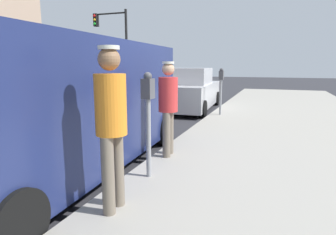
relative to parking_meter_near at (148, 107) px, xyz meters
name	(u,v)px	position (x,y,z in m)	size (l,w,h in m)	color
ground_plane	(106,157)	(-1.35, 0.96, -1.18)	(80.00, 80.00, 0.00)	#2D2D33
sidewalk_slab	(303,177)	(2.15, 0.96, -1.11)	(5.00, 32.00, 0.15)	#9E998E
parking_meter_near	(148,107)	(0.00, 0.00, 0.00)	(0.14, 0.18, 1.52)	gray
parking_meter_far	(221,83)	(0.00, 5.75, 0.00)	(0.14, 0.18, 1.52)	gray
pedestrian_in_orange	(111,118)	(0.03, -1.03, 0.02)	(0.34, 0.36, 1.81)	#726656
pedestrian_in_red	(168,103)	(-0.09, 1.05, -0.07)	(0.34, 0.36, 1.67)	#726656
parked_van	(67,103)	(-1.50, 0.12, -0.03)	(2.30, 5.27, 2.15)	navy
parked_sedan_ahead	(189,91)	(-1.54, 7.29, -0.43)	(2.16, 4.50, 1.65)	#BCBCC1
traffic_light_corner	(115,37)	(-8.24, 13.07, 2.34)	(2.48, 0.42, 5.20)	black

